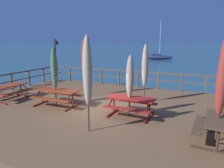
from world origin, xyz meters
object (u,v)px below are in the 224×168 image
object	(u,v)px
patio_umbrella_tall_front	(223,65)
lamp_post_hooked	(56,54)
sailboat_distant	(158,57)
patio_umbrella_tall_back_right	(145,66)
patio_umbrella_tall_mid_left	(54,69)
picnic_table_back_left	(57,94)
picnic_table_front_right	(9,89)
patio_umbrella_short_front	(130,77)
patio_umbrella_short_back	(88,72)
picnic_table_mid_right	(131,102)
picnic_table_mid_left	(219,125)
patio_umbrella_tall_mid_right	(84,60)
patio_umbrella_short_mid	(222,83)

from	to	relation	value
patio_umbrella_tall_front	lamp_post_hooked	bearing A→B (deg)	168.49
patio_umbrella_tall_front	sailboat_distant	xyz separation A→B (m)	(-9.93, 32.57, -2.26)
patio_umbrella_tall_back_right	patio_umbrella_tall_mid_left	bearing A→B (deg)	-149.18
picnic_table_back_left	sailboat_distant	xyz separation A→B (m)	(-2.85, 35.12, -0.78)
picnic_table_front_right	patio_umbrella_short_front	size ratio (longest dim) A/B	0.76
patio_umbrella_short_front	patio_umbrella_short_back	xyz separation A→B (m)	(-0.73, -2.10, 0.47)
patio_umbrella_tall_mid_left	patio_umbrella_short_front	bearing A→B (deg)	3.38
picnic_table_mid_right	patio_umbrella_short_front	world-z (taller)	patio_umbrella_short_front
picnic_table_front_right	picnic_table_mid_left	size ratio (longest dim) A/B	1.03
picnic_table_back_left	lamp_post_hooked	bearing A→B (deg)	129.37
patio_umbrella_tall_front	sailboat_distant	bearing A→B (deg)	106.95
patio_umbrella_tall_mid_right	lamp_post_hooked	world-z (taller)	lamp_post_hooked
patio_umbrella_tall_back_right	patio_umbrella_tall_front	world-z (taller)	patio_umbrella_tall_front
sailboat_distant	picnic_table_back_left	bearing A→B (deg)	-85.36
patio_umbrella_tall_front	picnic_table_back_left	bearing A→B (deg)	-160.20
patio_umbrella_short_mid	patio_umbrella_short_front	bearing A→B (deg)	161.55
picnic_table_back_left	patio_umbrella_tall_mid_left	bearing A→B (deg)	179.98
patio_umbrella_tall_front	patio_umbrella_short_mid	bearing A→B (deg)	-93.14
picnic_table_front_right	lamp_post_hooked	distance (m)	5.35
patio_umbrella_short_mid	picnic_table_back_left	bearing A→B (deg)	172.83
picnic_table_back_left	patio_umbrella_tall_back_right	size ratio (longest dim) A/B	0.75
patio_umbrella_short_front	patio_umbrella_short_mid	world-z (taller)	patio_umbrella_short_mid
sailboat_distant	patio_umbrella_tall_back_right	bearing A→B (deg)	-78.75
patio_umbrella_tall_front	picnic_table_mid_left	bearing A→B (deg)	-92.47
lamp_post_hooked	sailboat_distant	distance (m)	30.44
lamp_post_hooked	picnic_table_mid_left	bearing A→B (deg)	-27.62
patio_umbrella_tall_back_right	sailboat_distant	xyz separation A→B (m)	(-6.54, 32.88, -2.07)
patio_umbrella_short_mid	sailboat_distant	bearing A→B (deg)	105.15
picnic_table_mid_left	sailboat_distant	world-z (taller)	sailboat_distant
patio_umbrella_tall_front	patio_umbrella_short_back	distance (m)	6.08
patio_umbrella_tall_mid_left	patio_umbrella_short_front	xyz separation A→B (m)	(3.70, 0.22, -0.18)
sailboat_distant	patio_umbrella_tall_front	bearing A→B (deg)	-73.05
patio_umbrella_tall_mid_left	lamp_post_hooked	distance (m)	6.16
picnic_table_front_right	picnic_table_mid_left	bearing A→B (deg)	-3.76
patio_umbrella_tall_mid_left	sailboat_distant	world-z (taller)	sailboat_distant
patio_umbrella_tall_mid_left	patio_umbrella_short_mid	size ratio (longest dim) A/B	0.96
picnic_table_mid_left	sailboat_distant	xyz separation A→B (m)	(-9.78, 36.01, -0.77)
picnic_table_mid_right	patio_umbrella_tall_back_right	xyz separation A→B (m)	(-0.03, 2.04, 1.30)
patio_umbrella_tall_mid_left	patio_umbrella_short_back	distance (m)	3.53
patio_umbrella_tall_back_right	patio_umbrella_tall_front	size ratio (longest dim) A/B	0.91
picnic_table_front_right	patio_umbrella_short_front	xyz separation A→B (m)	(6.63, 0.46, 1.05)
patio_umbrella_short_front	patio_umbrella_short_back	bearing A→B (deg)	-109.08
patio_umbrella_short_front	patio_umbrella_tall_back_right	size ratio (longest dim) A/B	0.86
patio_umbrella_short_back	lamp_post_hooked	bearing A→B (deg)	135.74
patio_umbrella_tall_mid_left	sailboat_distant	xyz separation A→B (m)	(-2.79, 35.12, -2.00)
lamp_post_hooked	patio_umbrella_short_front	bearing A→B (deg)	-31.13
picnic_table_back_left	picnic_table_mid_left	distance (m)	6.99
picnic_table_mid_left	lamp_post_hooked	xyz separation A→B (m)	(-10.86, 5.68, 1.56)
picnic_table_back_left	picnic_table_mid_right	xyz separation A→B (m)	(3.72, 0.20, -0.01)
patio_umbrella_tall_mid_right	patio_umbrella_tall_mid_left	bearing A→B (deg)	-100.86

